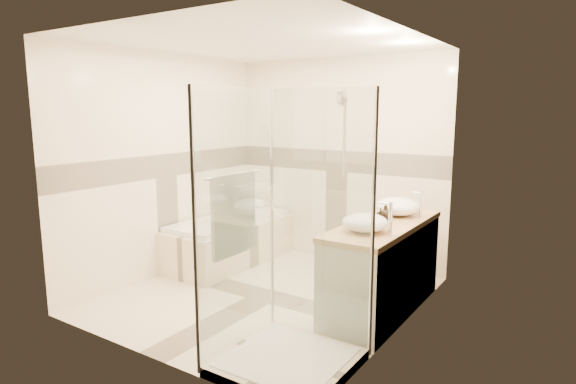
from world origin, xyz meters
The scene contains 12 objects.
room centered at (0.06, 0.01, 1.26)m, with size 2.82×3.02×2.52m.
bathtub centered at (-1.02, 0.65, 0.31)m, with size 0.75×1.70×0.56m.
vanity centered at (1.12, 0.30, 0.43)m, with size 0.58×1.62×0.85m.
shower_enclosure centered at (0.83, -0.97, 0.51)m, with size 0.96×0.93×2.04m.
vessel_sink_near centered at (1.10, 0.70, 0.94)m, with size 0.44×0.44×0.18m, color white.
vessel_sink_far centered at (1.10, -0.08, 0.93)m, with size 0.39×0.39×0.16m, color white.
faucet_near centered at (1.32, 0.70, 1.00)m, with size 0.11×0.03×0.26m.
faucet_far centered at (1.32, -0.08, 1.01)m, with size 0.12×0.03×0.28m.
amenity_bottle_a centered at (1.10, 0.25, 0.92)m, with size 0.07×0.07×0.15m, color black.
amenity_bottle_b centered at (1.10, 0.38, 0.93)m, with size 0.12×0.12×0.16m, color black.
folded_towels centered at (1.10, 0.94, 0.89)m, with size 0.15×0.26×0.08m, color white.
rolled_towel centered at (-1.18, 1.38, 0.62)m, with size 0.11×0.11×0.24m, color white.
Camera 1 is at (2.75, -3.78, 1.88)m, focal length 30.00 mm.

